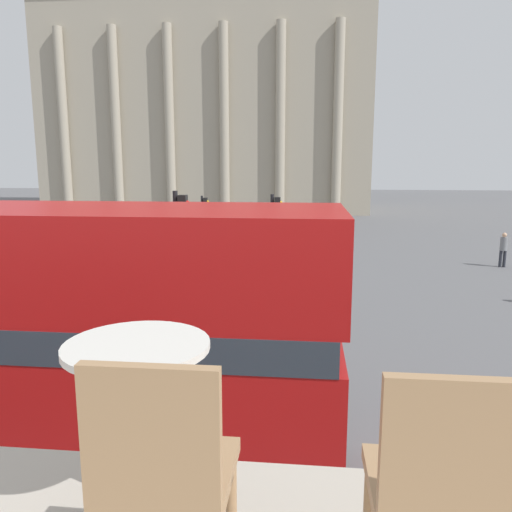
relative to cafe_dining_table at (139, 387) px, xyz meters
name	(u,v)px	position (x,y,z in m)	size (l,w,h in m)	color
cafe_dining_table	(139,387)	(0.00, 0.00, 0.00)	(0.60, 0.60, 0.73)	#2D2D30
cafe_chair_0	(164,472)	(0.26, -0.53, -0.02)	(0.40, 0.40, 0.91)	#A87F56
cafe_chair_1	(442,489)	(1.09, -0.53, -0.02)	(0.40, 0.40, 0.91)	#A87F56
plaza_building_left	(212,111)	(-10.01, 53.71, 6.85)	(33.77, 15.61, 21.31)	#A39984
traffic_light_near	(180,251)	(-2.40, 9.79, -1.12)	(0.42, 0.24, 4.13)	black
traffic_light_mid	(274,232)	(-0.46, 15.15, -1.34)	(0.42, 0.24, 3.76)	black
traffic_light_far	(204,217)	(-4.64, 23.25, -1.68)	(0.42, 0.24, 3.21)	black
car_white	(253,243)	(-2.17, 23.80, -3.10)	(4.20, 1.93, 1.35)	black
pedestrian_grey	(503,247)	(9.85, 22.29, -2.86)	(0.32, 0.32, 1.64)	#282B33
pedestrian_blue	(203,218)	(-6.74, 32.77, -2.74)	(0.32, 0.32, 1.82)	#282B33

